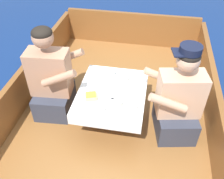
% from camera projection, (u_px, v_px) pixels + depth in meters
% --- Properties ---
extents(ground_plane, '(60.00, 60.00, 0.00)m').
position_uv_depth(ground_plane, '(113.00, 133.00, 2.88)').
color(ground_plane, navy).
extents(boat_deck, '(2.05, 3.22, 0.31)m').
position_uv_depth(boat_deck, '(113.00, 124.00, 2.79)').
color(boat_deck, brown).
rests_on(boat_deck, ground_plane).
extents(gunwale_port, '(0.06, 3.22, 0.42)m').
position_uv_depth(gunwale_port, '(22.00, 89.00, 2.69)').
color(gunwale_port, brown).
rests_on(gunwale_port, boat_deck).
extents(gunwale_starboard, '(0.06, 3.22, 0.42)m').
position_uv_depth(gunwale_starboard, '(214.00, 113.00, 2.41)').
color(gunwale_starboard, brown).
rests_on(gunwale_starboard, boat_deck).
extents(bow_coaming, '(1.93, 0.06, 0.48)m').
position_uv_depth(bow_coaming, '(132.00, 29.00, 3.72)').
color(bow_coaming, brown).
rests_on(bow_coaming, boat_deck).
extents(cockpit_table, '(0.65, 0.79, 0.38)m').
position_uv_depth(cockpit_table, '(112.00, 94.00, 2.43)').
color(cockpit_table, '#B2B2B7').
rests_on(cockpit_table, boat_deck).
extents(person_port, '(0.55, 0.47, 0.98)m').
position_uv_depth(person_port, '(52.00, 81.00, 2.51)').
color(person_port, '#333847').
rests_on(person_port, boat_deck).
extents(person_starboard, '(0.58, 0.53, 0.97)m').
position_uv_depth(person_starboard, '(178.00, 102.00, 2.29)').
color(person_starboard, '#333847').
rests_on(person_starboard, boat_deck).
extents(plate_sandwich, '(0.19, 0.19, 0.01)m').
position_uv_depth(plate_sandwich, '(91.00, 98.00, 2.32)').
color(plate_sandwich, silver).
rests_on(plate_sandwich, cockpit_table).
extents(plate_bread, '(0.18, 0.18, 0.01)m').
position_uv_depth(plate_bread, '(107.00, 87.00, 2.44)').
color(plate_bread, silver).
rests_on(plate_bread, cockpit_table).
extents(sandwich, '(0.13, 0.12, 0.05)m').
position_uv_depth(sandwich, '(91.00, 96.00, 2.30)').
color(sandwich, '#E0BC7F').
rests_on(sandwich, plate_sandwich).
extents(bowl_port_near, '(0.13, 0.13, 0.04)m').
position_uv_depth(bowl_port_near, '(122.00, 78.00, 2.53)').
color(bowl_port_near, silver).
rests_on(bowl_port_near, cockpit_table).
extents(bowl_starboard_near, '(0.12, 0.12, 0.04)m').
position_uv_depth(bowl_starboard_near, '(131.00, 106.00, 2.21)').
color(bowl_starboard_near, silver).
rests_on(bowl_starboard_near, cockpit_table).
extents(bowl_center_far, '(0.15, 0.15, 0.04)m').
position_uv_depth(bowl_center_far, '(108.00, 73.00, 2.60)').
color(bowl_center_far, silver).
rests_on(bowl_center_far, cockpit_table).
extents(coffee_cup_port, '(0.10, 0.07, 0.05)m').
position_uv_depth(coffee_cup_port, '(101.00, 109.00, 2.17)').
color(coffee_cup_port, silver).
rests_on(coffee_cup_port, cockpit_table).
extents(coffee_cup_starboard, '(0.10, 0.07, 0.07)m').
position_uv_depth(coffee_cup_starboard, '(135.00, 94.00, 2.31)').
color(coffee_cup_starboard, silver).
rests_on(coffee_cup_starboard, cockpit_table).
extents(tin_can, '(0.07, 0.07, 0.05)m').
position_uv_depth(tin_can, '(118.00, 104.00, 2.22)').
color(tin_can, silver).
rests_on(tin_can, cockpit_table).
extents(utensil_fork_port, '(0.17, 0.08, 0.00)m').
position_uv_depth(utensil_fork_port, '(117.00, 101.00, 2.30)').
color(utensil_fork_port, silver).
rests_on(utensil_fork_port, cockpit_table).
extents(utensil_spoon_port, '(0.06, 0.17, 0.01)m').
position_uv_depth(utensil_spoon_port, '(93.00, 86.00, 2.45)').
color(utensil_spoon_port, silver).
rests_on(utensil_spoon_port, cockpit_table).
extents(utensil_spoon_starboard, '(0.15, 0.11, 0.01)m').
position_uv_depth(utensil_spoon_starboard, '(134.00, 83.00, 2.50)').
color(utensil_spoon_starboard, silver).
rests_on(utensil_spoon_starboard, cockpit_table).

